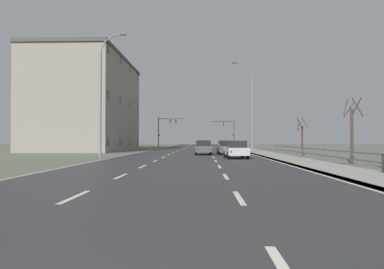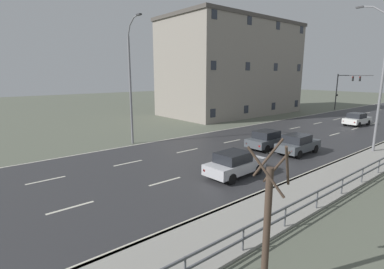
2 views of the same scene
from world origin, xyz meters
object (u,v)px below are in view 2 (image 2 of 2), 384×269
Objects in this scene: car_near_right at (234,164)px; car_distant at (298,144)px; car_far_left at (357,119)px; street_lamp_midground at (380,82)px; traffic_signal_left at (345,85)px; brick_building at (232,68)px; street_lamp_left_bank at (131,84)px; car_near_left at (267,139)px.

car_near_right and car_distant have the same top height.
car_far_left is 17.68m from car_distant.
street_lamp_midground reaches higher than car_near_right.
brick_building is (-10.04, -17.99, 2.80)m from traffic_signal_left.
street_lamp_left_bank reaches higher than traffic_signal_left.
car_near_left is (7.89, -32.67, -3.55)m from traffic_signal_left.
traffic_signal_left is 0.28× the size of brick_building.
car_near_right is at bearing -74.92° from traffic_signal_left.
street_lamp_left_bank is (-14.91, -13.65, -0.26)m from street_lamp_midground.
car_near_left is at bearing 41.94° from street_lamp_left_bank.
street_lamp_midground reaches higher than car_far_left.
brick_building reaches higher than car_distant.
car_near_left is 0.99× the size of car_far_left.
street_lamp_left_bank is 2.64× the size of car_distant.
street_lamp_midground is at bearing 53.98° from car_distant.
street_lamp_midground is at bearing -20.53° from brick_building.
car_distant is at bearing -34.65° from brick_building.
car_far_left is at bearing -61.33° from traffic_signal_left.
car_far_left is (-5.95, 12.35, -4.84)m from street_lamp_midground.
car_near_right is (11.72, 0.71, -4.58)m from street_lamp_left_bank.
street_lamp_midground reaches higher than street_lamp_left_bank.
traffic_signal_left is 20.80m from brick_building.
brick_building is (-17.94, 14.68, 6.36)m from car_near_left.
brick_building is (-9.08, 22.63, 1.78)m from street_lamp_left_bank.
street_lamp_midground is 9.61m from car_near_left.
car_distant is (-3.53, -5.16, -4.84)m from street_lamp_midground.
car_distant is at bearing -72.04° from traffic_signal_left.
car_near_right is 7.78m from car_distant.
traffic_signal_left is at bearing 102.39° from car_near_right.
street_lamp_left_bank is at bearing -91.36° from traffic_signal_left.
traffic_signal_left is (0.96, 40.63, -1.03)m from street_lamp_left_bank.
car_near_left and car_distant have the same top height.
traffic_signal_left is 17.04m from car_far_left.
street_lamp_left_bank is 12.75m from car_near_left.
car_distant is at bearing -79.14° from car_far_left.
street_lamp_left_bank is at bearing -144.96° from car_distant.
traffic_signal_left reaches higher than car_near_right.
traffic_signal_left is 1.51× the size of car_far_left.
street_lamp_left_bank is at bearing -179.21° from car_near_right.
car_near_right is 1.01× the size of car_distant.
street_lamp_left_bank reaches higher than car_far_left.
car_far_left is 1.01× the size of car_distant.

